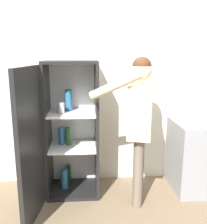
{
  "coord_description": "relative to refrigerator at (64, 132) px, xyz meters",
  "views": [
    {
      "loc": [
        -0.07,
        -2.42,
        1.73
      ],
      "look_at": [
        0.15,
        0.65,
        1.02
      ],
      "focal_mm": 42.0,
      "sensor_mm": 36.0,
      "label": 1
    }
  ],
  "objects": [
    {
      "name": "wall_back",
      "position": [
        0.33,
        0.42,
        0.47
      ],
      "size": [
        7.0,
        0.06,
        2.55
      ],
      "color": "silver",
      "rests_on": "ground_plane"
    },
    {
      "name": "ground_plane",
      "position": [
        0.33,
        -0.56,
        -0.81
      ],
      "size": [
        12.0,
        12.0,
        0.0
      ],
      "primitive_type": "plane",
      "color": "#7A664C"
    },
    {
      "name": "person",
      "position": [
        0.85,
        -0.23,
        0.26
      ],
      "size": [
        0.75,
        0.57,
        1.68
      ],
      "color": "#726656",
      "rests_on": "ground_plane"
    },
    {
      "name": "refrigerator",
      "position": [
        0.0,
        0.0,
        0.0
      ],
      "size": [
        0.77,
        1.18,
        1.63
      ],
      "color": "black",
      "rests_on": "ground_plane"
    },
    {
      "name": "counter",
      "position": [
        1.64,
        0.04,
        -0.37
      ],
      "size": [
        0.57,
        0.65,
        0.88
      ],
      "color": "gray",
      "rests_on": "ground_plane"
    },
    {
      "name": "bowl",
      "position": [
        1.77,
        0.08,
        0.11
      ],
      "size": [
        0.19,
        0.19,
        0.08
      ],
      "color": "white",
      "rests_on": "counter"
    }
  ]
}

